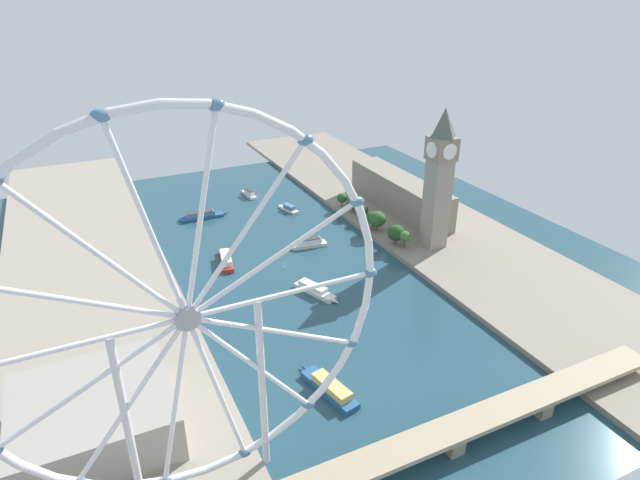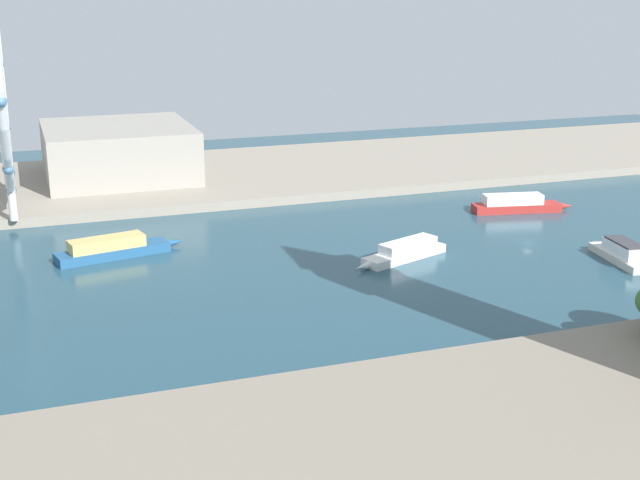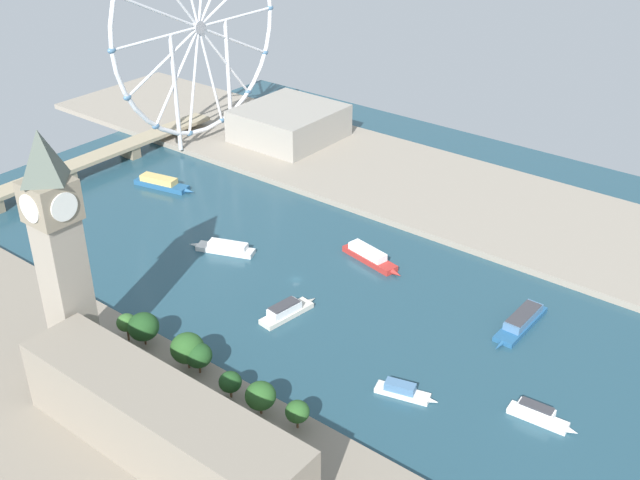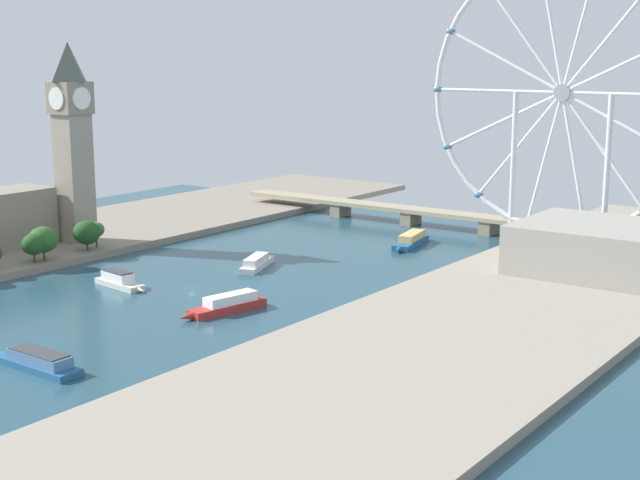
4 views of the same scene
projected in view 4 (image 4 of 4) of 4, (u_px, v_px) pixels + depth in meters
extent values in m
plane|color=#234756|center=(192.00, 288.00, 338.51)|extent=(388.63, 388.63, 0.00)
cube|color=gray|center=(9.00, 248.00, 401.21)|extent=(90.00, 520.00, 3.00)
cube|color=gray|center=(458.00, 337.00, 275.20)|extent=(90.00, 520.00, 3.00)
cube|color=gray|center=(74.00, 178.00, 403.53)|extent=(12.41, 12.41, 55.75)
cube|color=gray|center=(70.00, 98.00, 396.61)|extent=(14.40, 14.40, 13.73)
pyramid|color=#4C564C|center=(68.00, 62.00, 393.57)|extent=(13.04, 13.04, 16.84)
cylinder|color=white|center=(84.00, 97.00, 402.51)|extent=(9.44, 0.50, 9.44)
cylinder|color=white|center=(56.00, 99.00, 390.71)|extent=(9.44, 0.50, 9.44)
cylinder|color=white|center=(82.00, 98.00, 392.32)|extent=(0.50, 9.44, 9.44)
cylinder|color=white|center=(59.00, 97.00, 400.90)|extent=(0.50, 9.44, 9.44)
cylinder|color=#513823|center=(34.00, 258.00, 365.81)|extent=(0.80, 0.80, 3.59)
ellipsoid|color=#1E471E|center=(34.00, 244.00, 364.70)|extent=(9.42, 9.42, 8.48)
cylinder|color=#513823|center=(44.00, 256.00, 369.99)|extent=(0.80, 0.80, 3.70)
ellipsoid|color=#285623|center=(43.00, 240.00, 368.69)|extent=(11.74, 11.74, 10.57)
cylinder|color=#513823|center=(97.00, 242.00, 394.47)|extent=(0.80, 0.80, 4.81)
ellipsoid|color=#386B2D|center=(96.00, 230.00, 393.41)|extent=(7.21, 7.21, 6.49)
cylinder|color=#513823|center=(87.00, 247.00, 387.98)|extent=(0.80, 0.80, 3.21)
ellipsoid|color=#1E471E|center=(87.00, 233.00, 386.76)|extent=(11.28, 11.28, 10.15)
torus|color=silver|center=(563.00, 93.00, 385.61)|extent=(121.19, 2.50, 121.19)
cylinder|color=#99999E|center=(563.00, 93.00, 385.61)|extent=(7.12, 3.00, 7.12)
cylinder|color=silver|center=(634.00, 94.00, 368.51)|extent=(59.34, 1.50, 1.50)
cylinder|color=silver|center=(629.00, 62.00, 367.64)|extent=(54.12, 1.50, 27.10)
cylinder|color=silver|center=(610.00, 35.00, 370.33)|extent=(38.17, 1.50, 47.33)
cylinder|color=silver|center=(582.00, 21.00, 376.05)|extent=(14.67, 1.50, 58.19)
cylinder|color=silver|center=(551.00, 22.00, 383.66)|extent=(14.67, 1.50, 58.19)
cylinder|color=silver|center=(524.00, 36.00, 391.65)|extent=(38.17, 1.50, 47.33)
cylinder|color=silver|center=(505.00, 61.00, 398.46)|extent=(54.12, 1.50, 27.10)
cylinder|color=silver|center=(497.00, 91.00, 402.71)|extent=(59.34, 1.50, 1.50)
cylinder|color=silver|center=(502.00, 121.00, 403.58)|extent=(54.12, 1.50, 27.10)
cylinder|color=silver|center=(519.00, 146.00, 400.90)|extent=(38.17, 1.50, 47.33)
cylinder|color=silver|center=(544.00, 161.00, 395.18)|extent=(14.67, 1.50, 58.19)
cylinder|color=silver|center=(574.00, 163.00, 387.57)|extent=(14.67, 1.50, 58.19)
cylinder|color=silver|center=(603.00, 151.00, 379.57)|extent=(38.17, 1.50, 47.33)
cylinder|color=silver|center=(624.00, 127.00, 372.77)|extent=(54.12, 1.50, 27.10)
ellipsoid|color=teal|center=(451.00, 31.00, 411.30)|extent=(4.80, 3.20, 3.20)
ellipsoid|color=teal|center=(437.00, 89.00, 419.81)|extent=(4.80, 3.20, 3.20)
ellipsoid|color=teal|center=(447.00, 147.00, 421.56)|extent=(4.80, 3.20, 3.20)
ellipsoid|color=teal|center=(479.00, 195.00, 416.18)|extent=(4.80, 3.20, 3.20)
ellipsoid|color=teal|center=(527.00, 225.00, 404.75)|extent=(4.80, 3.20, 3.20)
ellipsoid|color=teal|center=(585.00, 232.00, 389.53)|extent=(4.80, 3.20, 3.20)
cylinder|color=silver|center=(607.00, 174.00, 380.14)|extent=(2.40, 2.40, 65.29)
cylinder|color=silver|center=(513.00, 167.00, 404.09)|extent=(2.40, 2.40, 65.29)
cube|color=gray|center=(595.00, 248.00, 349.28)|extent=(54.71, 51.56, 18.57)
cube|color=tan|center=(411.00, 210.00, 461.93)|extent=(200.63, 12.58, 2.00)
cube|color=gray|center=(341.00, 210.00, 487.49)|extent=(6.00, 11.32, 6.52)
cube|color=gray|center=(411.00, 218.00, 462.77)|extent=(6.00, 11.32, 6.52)
cube|color=gray|center=(489.00, 227.00, 438.06)|extent=(6.00, 11.32, 6.52)
cube|color=#235684|center=(411.00, 243.00, 412.60)|extent=(13.60, 31.30, 2.58)
cone|color=#235684|center=(398.00, 250.00, 396.78)|extent=(3.66, 5.89, 2.58)
cube|color=#DBB766|center=(412.00, 236.00, 413.40)|extent=(10.27, 20.90, 3.08)
cube|color=white|center=(257.00, 265.00, 370.49)|extent=(15.44, 26.87, 2.23)
cone|color=white|center=(269.00, 257.00, 385.03)|extent=(3.81, 5.24, 2.23)
cube|color=white|center=(256.00, 260.00, 368.75)|extent=(11.31, 18.31, 2.72)
cube|color=#235684|center=(37.00, 365.00, 251.90)|extent=(30.79, 8.31, 2.00)
cube|color=teal|center=(39.00, 358.00, 250.51)|extent=(21.12, 6.91, 2.95)
cube|color=#38383D|center=(39.00, 352.00, 250.18)|extent=(19.01, 6.57, 0.35)
cube|color=beige|center=(120.00, 284.00, 340.13)|extent=(23.86, 9.66, 2.02)
cone|color=beige|center=(141.00, 290.00, 331.01)|extent=(4.41, 2.56, 2.02)
cube|color=white|center=(118.00, 277.00, 340.38)|extent=(14.25, 7.33, 3.31)
cube|color=#38383D|center=(118.00, 272.00, 340.00)|extent=(12.87, 6.89, 0.50)
cube|color=#B22D28|center=(227.00, 308.00, 307.56)|extent=(12.35, 29.20, 2.60)
cone|color=#B22D28|center=(186.00, 317.00, 296.66)|extent=(3.57, 5.53, 2.60)
cube|color=white|center=(231.00, 299.00, 307.93)|extent=(9.37, 19.67, 3.16)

